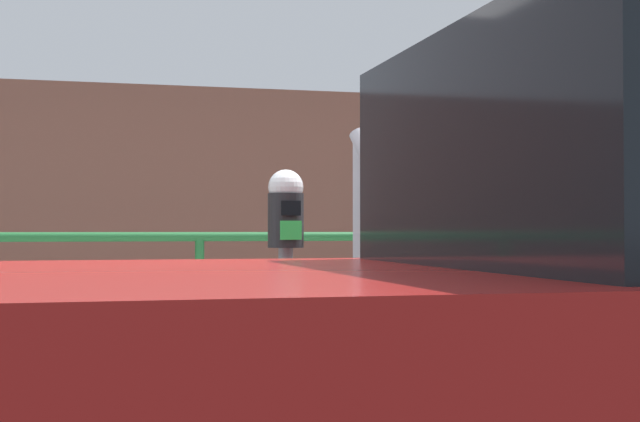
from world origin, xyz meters
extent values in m
cylinder|color=slate|center=(0.23, 0.50, 0.64)|extent=(0.07, 0.07, 0.99)
cylinder|color=black|center=(0.23, 0.50, 1.27)|extent=(0.17, 0.17, 0.26)
sphere|color=silver|center=(0.23, 0.50, 1.43)|extent=(0.17, 0.17, 0.17)
cube|color=black|center=(0.23, 0.41, 1.32)|extent=(0.10, 0.01, 0.07)
cube|color=green|center=(0.23, 0.41, 1.22)|extent=(0.10, 0.01, 0.09)
cylinder|color=#1E233F|center=(0.97, 0.73, 0.59)|extent=(0.15, 0.15, 0.88)
cylinder|color=#1E233F|center=(0.78, 0.65, 0.59)|extent=(0.15, 0.15, 0.88)
cube|color=gray|center=(0.88, 0.69, 1.35)|extent=(0.51, 0.38, 0.66)
sphere|color=brown|center=(0.88, 0.69, 1.80)|extent=(0.24, 0.24, 0.24)
cylinder|color=gray|center=(1.13, 0.80, 1.37)|extent=(0.09, 0.09, 0.62)
cylinder|color=gray|center=(0.69, 0.44, 1.45)|extent=(0.25, 0.43, 0.56)
cylinder|color=#1E602D|center=(0.00, 2.09, 1.18)|extent=(24.00, 0.06, 0.06)
cylinder|color=#1E602D|center=(0.00, 2.09, 0.71)|extent=(24.00, 0.05, 0.05)
cylinder|color=#1E602D|center=(0.00, 2.09, 0.66)|extent=(0.06, 0.06, 1.03)
cylinder|color=#1E602D|center=(1.71, 2.09, 0.66)|extent=(0.06, 0.06, 1.03)
cube|color=brown|center=(0.00, 4.65, 1.26)|extent=(32.00, 0.50, 2.51)
camera|label=1|loc=(-0.69, -3.77, 1.22)|focal=51.01mm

